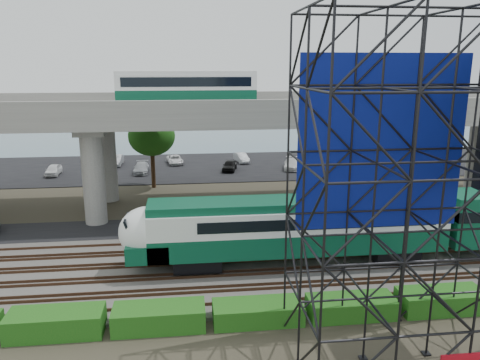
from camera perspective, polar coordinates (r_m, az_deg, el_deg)
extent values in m
plane|color=#474233|center=(28.90, -1.19, -12.64)|extent=(140.00, 140.00, 0.00)
cube|color=slate|center=(30.65, -1.56, -10.81)|extent=(90.00, 12.00, 0.20)
cube|color=black|center=(38.54, -2.71, -5.65)|extent=(90.00, 5.00, 0.08)
cube|color=black|center=(61.17, -4.27, 1.66)|extent=(90.00, 18.00, 0.08)
cube|color=#486576|center=(82.80, -4.95, 4.83)|extent=(140.00, 40.00, 0.03)
cube|color=#472D1E|center=(26.37, -0.61, -14.71)|extent=(90.00, 0.08, 0.16)
cube|color=#472D1E|center=(27.63, -0.93, -13.29)|extent=(90.00, 0.08, 0.16)
cube|color=#472D1E|center=(28.13, -1.05, -12.78)|extent=(90.00, 0.08, 0.16)
cube|color=#472D1E|center=(29.42, -1.33, -11.53)|extent=(90.00, 0.08, 0.16)
cube|color=#472D1E|center=(29.92, -1.44, -11.07)|extent=(90.00, 0.08, 0.16)
cube|color=#472D1E|center=(31.23, -1.69, -9.97)|extent=(90.00, 0.08, 0.16)
cube|color=#472D1E|center=(31.74, -1.78, -9.56)|extent=(90.00, 0.08, 0.16)
cube|color=#472D1E|center=(33.07, -1.99, -8.58)|extent=(90.00, 0.08, 0.16)
cube|color=#472D1E|center=(33.58, -2.07, -8.21)|extent=(90.00, 0.08, 0.16)
cube|color=#472D1E|center=(34.92, -2.27, -7.33)|extent=(90.00, 0.08, 0.16)
cube|color=black|center=(30.27, -5.23, -9.73)|extent=(3.00, 2.20, 0.90)
cube|color=black|center=(33.15, 18.10, -8.24)|extent=(3.00, 2.20, 0.90)
cube|color=#0A4B31|center=(30.64, 7.06, -7.16)|extent=(19.00, 3.00, 1.40)
cube|color=white|center=(30.15, 7.14, -4.58)|extent=(19.00, 3.00, 1.50)
cube|color=#0A4B31|center=(29.86, 7.20, -2.76)|extent=(19.00, 2.60, 0.50)
cube|color=black|center=(30.39, 8.98, -4.40)|extent=(15.00, 3.06, 0.70)
ellipsoid|color=white|center=(29.61, -11.16, -6.22)|extent=(3.60, 3.00, 3.20)
cube|color=#0A4B31|center=(29.98, -11.07, -8.10)|extent=(2.60, 3.00, 1.10)
cube|color=black|center=(29.56, -13.34, -5.34)|extent=(0.48, 2.00, 1.09)
cube|color=#9E9B93|center=(42.05, -3.38, 7.96)|extent=(80.00, 12.00, 1.20)
cube|color=#9E9B93|center=(36.23, -2.85, 8.85)|extent=(80.00, 0.50, 1.10)
cube|color=#9E9B93|center=(47.67, -3.81, 10.03)|extent=(80.00, 0.50, 1.10)
cylinder|color=#9E9B93|center=(40.00, -17.42, 0.35)|extent=(1.80, 1.80, 8.00)
cylinder|color=#9E9B93|center=(46.74, -15.90, 2.34)|extent=(1.80, 1.80, 8.00)
cube|color=#9E9B93|center=(42.75, -16.94, 6.27)|extent=(2.40, 9.00, 0.60)
cylinder|color=#9E9B93|center=(41.19, 11.04, 1.12)|extent=(1.80, 1.80, 8.00)
cylinder|color=#9E9B93|center=(47.77, 8.53, 2.96)|extent=(1.80, 1.80, 8.00)
cube|color=#9E9B93|center=(43.88, 9.89, 6.84)|extent=(2.40, 9.00, 0.60)
cylinder|color=#9E9B93|center=(55.25, 26.88, 3.07)|extent=(1.80, 1.80, 8.00)
cube|color=black|center=(41.89, -6.45, 9.18)|extent=(12.00, 2.50, 0.70)
cube|color=#0A4B31|center=(41.84, -6.48, 10.27)|extent=(12.00, 2.50, 0.90)
cube|color=white|center=(41.78, -6.52, 11.78)|extent=(12.00, 2.50, 1.30)
cube|color=black|center=(41.78, -6.52, 11.85)|extent=(11.00, 2.56, 0.80)
cube|color=white|center=(41.76, -6.55, 12.87)|extent=(12.00, 2.40, 0.30)
cube|color=navy|center=(23.02, 16.92, 4.29)|extent=(8.10, 0.08, 8.25)
cube|color=black|center=(23.75, 18.34, -19.67)|extent=(9.36, 6.36, 0.08)
cube|color=#145112|center=(25.58, -21.53, -15.91)|extent=(4.60, 1.80, 1.20)
cube|color=#145112|center=(24.78, -9.82, -16.15)|extent=(4.60, 1.80, 1.15)
cube|color=#145112|center=(25.00, 2.16, -15.82)|extent=(4.60, 1.80, 1.03)
cube|color=#145112|center=(26.16, 13.43, -14.80)|extent=(4.60, 1.80, 1.01)
cube|color=#145112|center=(28.15, 23.31, -13.33)|extent=(4.60, 1.80, 1.12)
cylinder|color=#382314|center=(42.93, 16.04, -0.85)|extent=(0.44, 0.44, 4.80)
ellipsoid|color=#145112|center=(42.27, 16.33, 3.35)|extent=(4.94, 4.94, 4.18)
cylinder|color=#382314|center=(50.97, -10.57, 1.72)|extent=(0.44, 0.44, 4.80)
ellipsoid|color=#145112|center=(50.41, -10.73, 5.28)|extent=(4.94, 4.94, 4.18)
imported|color=white|center=(60.17, -21.80, 1.15)|extent=(1.59, 3.73, 1.26)
imported|color=#979A9E|center=(63.60, -14.82, 2.35)|extent=(1.47, 4.01, 1.31)
imported|color=#9EA1A5|center=(58.31, -11.94, 1.46)|extent=(1.75, 4.26, 1.23)
imported|color=white|center=(62.98, -7.95, 2.48)|extent=(2.47, 4.26, 1.12)
imported|color=black|center=(58.29, -1.29, 1.79)|extent=(2.37, 4.08, 1.30)
imported|color=#A9ADB1|center=(63.39, 0.18, 2.74)|extent=(1.95, 3.90, 1.23)
imported|color=silver|center=(59.53, 6.30, 1.96)|extent=(2.83, 4.77, 1.30)
imported|color=gray|center=(66.48, 12.21, 2.94)|extent=(2.85, 4.67, 1.21)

